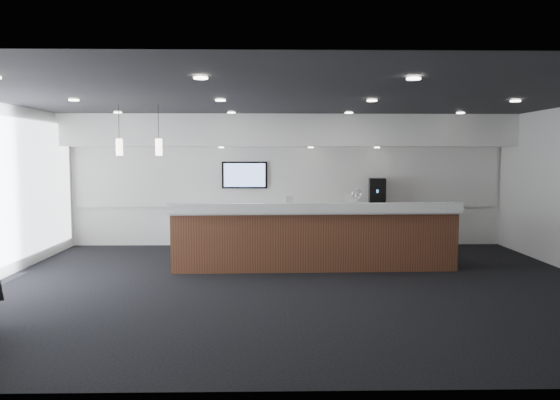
{
  "coord_description": "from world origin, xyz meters",
  "views": [
    {
      "loc": [
        -0.44,
        -8.72,
        2.11
      ],
      "look_at": [
        -0.23,
        1.3,
        1.28
      ],
      "focal_mm": 35.0,
      "sensor_mm": 36.0,
      "label": 1
    }
  ],
  "objects": [
    {
      "name": "info_sign_right",
      "position": [
        1.38,
        3.55,
        1.09
      ],
      "size": [
        0.2,
        0.05,
        0.27
      ],
      "primitive_type": "cube",
      "rotation": [
        0.0,
        0.0,
        -0.15
      ],
      "color": "white",
      "rests_on": "back_credenza"
    },
    {
      "name": "info_sign_left",
      "position": [
        0.02,
        3.56,
        1.07
      ],
      "size": [
        0.17,
        0.06,
        0.24
      ],
      "primitive_type": "cube",
      "rotation": [
        0.0,
        0.0,
        0.25
      ],
      "color": "white",
      "rests_on": "back_credenza"
    },
    {
      "name": "cup_3",
      "position": [
        0.89,
        3.54,
        1.0
      ],
      "size": [
        0.14,
        0.14,
        0.1
      ],
      "primitive_type": "imported",
      "rotation": [
        0.0,
        0.0,
        1.94
      ],
      "color": "white",
      "rests_on": "back_credenza"
    },
    {
      "name": "ceiling_can_lights",
      "position": [
        0.0,
        0.0,
        2.97
      ],
      "size": [
        7.0,
        5.0,
        0.02
      ],
      "primitive_type": null,
      "color": "white",
      "rests_on": "ceiling"
    },
    {
      "name": "wall_tv",
      "position": [
        -1.0,
        3.91,
        1.65
      ],
      "size": [
        1.05,
        0.08,
        0.62
      ],
      "color": "black",
      "rests_on": "back_wall"
    },
    {
      "name": "back_credenza",
      "position": [
        -0.0,
        3.64,
        0.48
      ],
      "size": [
        5.06,
        0.66,
        0.95
      ],
      "color": "#A0A2A9",
      "rests_on": "ground"
    },
    {
      "name": "cup_0",
      "position": [
        1.31,
        3.54,
        1.0
      ],
      "size": [
        0.11,
        0.11,
        0.1
      ],
      "primitive_type": "imported",
      "color": "white",
      "rests_on": "back_credenza"
    },
    {
      "name": "alcove_panel",
      "position": [
        0.0,
        3.97,
        1.6
      ],
      "size": [
        9.8,
        0.06,
        1.4
      ],
      "primitive_type": "cube",
      "color": "white",
      "rests_on": "back_wall"
    },
    {
      "name": "cup_2",
      "position": [
        1.03,
        3.54,
        1.0
      ],
      "size": [
        0.14,
        0.14,
        0.1
      ],
      "primitive_type": "imported",
      "rotation": [
        0.0,
        0.0,
        1.29
      ],
      "color": "white",
      "rests_on": "back_credenza"
    },
    {
      "name": "ground",
      "position": [
        0.0,
        0.0,
        0.0
      ],
      "size": [
        10.0,
        10.0,
        0.0
      ],
      "primitive_type": "plane",
      "color": "black",
      "rests_on": "ground"
    },
    {
      "name": "pendant_right",
      "position": [
        -3.1,
        0.8,
        2.25
      ],
      "size": [
        0.12,
        0.12,
        0.3
      ],
      "primitive_type": "cylinder",
      "color": "#FFEAC6",
      "rests_on": "ceiling"
    },
    {
      "name": "ceiling",
      "position": [
        0.0,
        0.0,
        3.0
      ],
      "size": [
        10.0,
        8.0,
        0.02
      ],
      "primitive_type": "cube",
      "color": "black",
      "rests_on": "back_wall"
    },
    {
      "name": "cup_1",
      "position": [
        1.17,
        3.54,
        1.0
      ],
      "size": [
        0.16,
        0.16,
        0.1
      ],
      "primitive_type": "imported",
      "rotation": [
        0.0,
        0.0,
        0.65
      ],
      "color": "white",
      "rests_on": "back_credenza"
    },
    {
      "name": "cup_5",
      "position": [
        0.61,
        3.54,
        1.0
      ],
      "size": [
        0.12,
        0.12,
        0.1
      ],
      "primitive_type": "imported",
      "rotation": [
        0.0,
        0.0,
        3.23
      ],
      "color": "white",
      "rests_on": "back_credenza"
    },
    {
      "name": "soffit_bulkhead",
      "position": [
        0.0,
        3.55,
        2.65
      ],
      "size": [
        10.0,
        0.9,
        0.7
      ],
      "primitive_type": "cube",
      "color": "white",
      "rests_on": "back_wall"
    },
    {
      "name": "pendant_left",
      "position": [
        -2.4,
        0.8,
        2.25
      ],
      "size": [
        0.12,
        0.12,
        0.3
      ],
      "primitive_type": "cylinder",
      "color": "#FFEAC6",
      "rests_on": "ceiling"
    },
    {
      "name": "cup_4",
      "position": [
        0.75,
        3.54,
        1.0
      ],
      "size": [
        0.15,
        0.15,
        0.1
      ],
      "primitive_type": "imported",
      "rotation": [
        0.0,
        0.0,
        2.58
      ],
      "color": "white",
      "rests_on": "back_credenza"
    },
    {
      "name": "coffee_machine",
      "position": [
        2.03,
        3.66,
        1.27
      ],
      "size": [
        0.4,
        0.51,
        0.64
      ],
      "rotation": [
        0.0,
        0.0,
        -0.11
      ],
      "color": "black",
      "rests_on": "back_credenza"
    },
    {
      "name": "service_counter",
      "position": [
        0.39,
        1.27,
        0.57
      ],
      "size": [
        5.28,
        0.99,
        1.49
      ],
      "rotation": [
        0.0,
        0.0,
        0.02
      ],
      "color": "#592A1D",
      "rests_on": "ground"
    },
    {
      "name": "back_wall",
      "position": [
        0.0,
        4.0,
        1.5
      ],
      "size": [
        10.0,
        0.02,
        3.0
      ],
      "primitive_type": "cube",
      "color": "white",
      "rests_on": "ground"
    }
  ]
}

